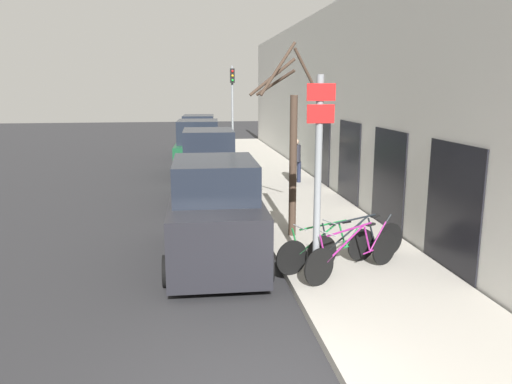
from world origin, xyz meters
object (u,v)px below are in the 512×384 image
(parked_car_0, at_px, (215,215))
(bicycle_0, at_px, (354,254))
(parked_car_3, at_px, (199,138))
(pedestrian_near, at_px, (296,157))
(parked_car_1, at_px, (209,169))
(traffic_light, at_px, (232,102))
(bicycle_2, at_px, (357,243))
(signpost, at_px, (318,176))
(street_tree, at_px, (291,149))
(parked_car_2, at_px, (198,150))
(bicycle_1, at_px, (328,248))

(parked_car_0, bearing_deg, bicycle_0, -30.69)
(parked_car_3, distance_m, pedestrian_near, 9.61)
(parked_car_1, height_order, traffic_light, traffic_light)
(bicycle_2, bearing_deg, parked_car_3, -13.75)
(bicycle_0, bearing_deg, parked_car_0, 29.14)
(signpost, distance_m, bicycle_2, 2.11)
(signpost, bearing_deg, traffic_light, 90.43)
(parked_car_0, bearing_deg, signpost, -45.91)
(street_tree, bearing_deg, parked_car_2, 100.70)
(signpost, height_order, parked_car_3, signpost)
(bicycle_1, distance_m, parked_car_2, 12.62)
(pedestrian_near, bearing_deg, parked_car_1, -160.42)
(parked_car_2, relative_size, street_tree, 0.99)
(bicycle_0, xyz_separation_m, pedestrian_near, (0.96, 9.47, 0.54))
(parked_car_3, bearing_deg, traffic_light, -66.24)
(bicycle_1, distance_m, parked_car_0, 2.49)
(parked_car_0, height_order, street_tree, street_tree)
(bicycle_2, bearing_deg, bicycle_0, 132.89)
(bicycle_1, relative_size, parked_car_2, 0.50)
(bicycle_0, distance_m, parked_car_1, 7.84)
(street_tree, bearing_deg, bicycle_2, -66.30)
(pedestrian_near, bearing_deg, street_tree, -115.13)
(bicycle_2, height_order, street_tree, street_tree)
(bicycle_1, xyz_separation_m, street_tree, (-0.28, 2.31, 1.70))
(bicycle_1, relative_size, parked_car_3, 0.48)
(street_tree, bearing_deg, parked_car_1, 110.12)
(bicycle_1, relative_size, street_tree, 0.49)
(parked_car_3, bearing_deg, street_tree, -79.85)
(signpost, xyz_separation_m, pedestrian_near, (1.78, 9.75, -1.04))
(parked_car_0, height_order, parked_car_1, parked_car_1)
(pedestrian_near, bearing_deg, parked_car_3, 98.85)
(parked_car_1, height_order, street_tree, street_tree)
(parked_car_0, xyz_separation_m, parked_car_1, (0.16, 5.87, 0.04))
(parked_car_0, xyz_separation_m, pedestrian_near, (3.50, 7.89, 0.09))
(bicycle_2, xyz_separation_m, parked_car_0, (-2.82, 0.98, 0.45))
(bicycle_0, relative_size, parked_car_2, 0.50)
(street_tree, distance_m, traffic_light, 11.73)
(bicycle_1, distance_m, parked_car_1, 7.32)
(pedestrian_near, distance_m, traffic_light, 5.66)
(parked_car_0, relative_size, street_tree, 0.98)
(street_tree, bearing_deg, bicycle_1, -83.07)
(parked_car_1, distance_m, parked_car_2, 5.40)
(parked_car_1, bearing_deg, bicycle_2, -66.99)
(parked_car_2, xyz_separation_m, parked_car_3, (0.18, 5.63, -0.04))
(parked_car_2, height_order, street_tree, street_tree)
(signpost, bearing_deg, street_tree, 87.06)
(signpost, relative_size, pedestrian_near, 2.26)
(parked_car_0, height_order, traffic_light, traffic_light)
(parked_car_1, xyz_separation_m, parked_car_3, (-0.00, 11.03, -0.05))
(bicycle_0, xyz_separation_m, parked_car_0, (-2.54, 1.58, 0.46))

